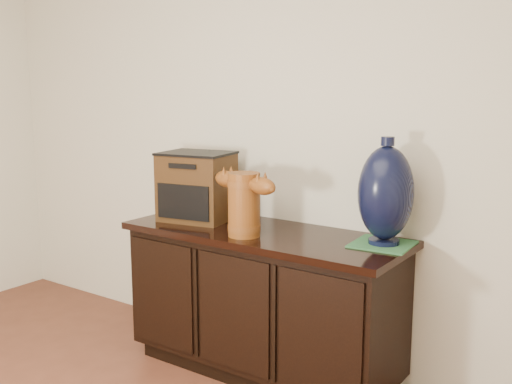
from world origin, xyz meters
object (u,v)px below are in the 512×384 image
Objects in this scene: sideboard at (263,301)px; lamp_base at (386,194)px; terracotta_vessel at (244,201)px; tv_radio at (197,186)px; spray_can at (244,205)px.

lamp_base is (0.60, 0.09, 0.61)m from sideboard.
terracotta_vessel is at bearing -98.54° from sideboard.
terracotta_vessel is at bearing -29.30° from tv_radio.
terracotta_vessel is 0.35m from spray_can.
lamp_base is at bearing -5.65° from tv_radio.
terracotta_vessel is (-0.02, -0.14, 0.54)m from sideboard.
sideboard is at bearing -11.45° from tv_radio.
lamp_base reaches higher than sideboard.
tv_radio is (-0.42, 0.14, 0.01)m from terracotta_vessel.
spray_can is (-0.20, 0.27, -0.09)m from terracotta_vessel.
spray_can is (-0.82, 0.04, -0.16)m from lamp_base.
tv_radio reaches higher than terracotta_vessel.
lamp_base is at bearing 35.48° from terracotta_vessel.
terracotta_vessel is 1.06× the size of tv_radio.
lamp_base is at bearing 8.84° from sideboard.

